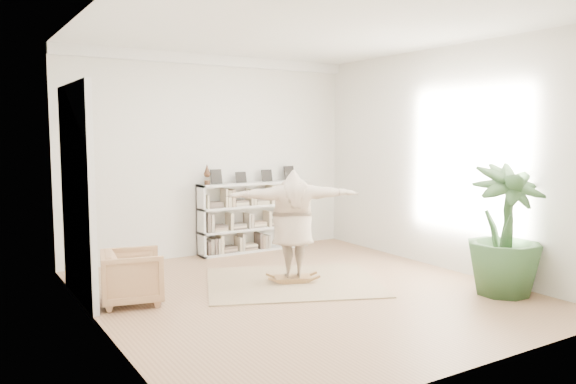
% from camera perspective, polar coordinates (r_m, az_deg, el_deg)
% --- Properties ---
extents(floor, '(6.00, 6.00, 0.00)m').
position_cam_1_polar(floor, '(7.98, 1.47, -10.11)').
color(floor, '#8E6649').
rests_on(floor, ground).
extents(room_shell, '(6.00, 6.00, 6.00)m').
position_cam_1_polar(room_shell, '(10.34, -7.66, 13.14)').
color(room_shell, silver).
rests_on(room_shell, floor).
extents(doors, '(0.09, 1.78, 2.92)m').
position_cam_1_polar(doors, '(7.91, -20.59, -0.30)').
color(doors, white).
rests_on(doors, floor).
extents(bookshelf, '(2.20, 0.35, 1.64)m').
position_cam_1_polar(bookshelf, '(10.59, -3.49, -2.58)').
color(bookshelf, silver).
rests_on(bookshelf, floor).
extents(armchair, '(0.92, 0.90, 0.70)m').
position_cam_1_polar(armchair, '(7.66, -15.53, -8.30)').
color(armchair, tan).
rests_on(armchair, floor).
extents(rug, '(3.08, 2.82, 0.02)m').
position_cam_1_polar(rug, '(8.45, 0.49, -9.13)').
color(rug, tan).
rests_on(rug, floor).
extents(rocker_board, '(0.62, 0.50, 0.11)m').
position_cam_1_polar(rocker_board, '(8.43, 0.49, -8.73)').
color(rocker_board, '#95653B').
rests_on(rocker_board, rug).
extents(person, '(2.01, 1.25, 1.59)m').
position_cam_1_polar(person, '(8.25, 0.49, -2.96)').
color(person, tan).
rests_on(person, rocker_board).
extents(houseplant, '(1.27, 1.27, 1.80)m').
position_cam_1_polar(houseplant, '(8.24, 21.15, -3.61)').
color(houseplant, '#2C4E27').
rests_on(houseplant, floor).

